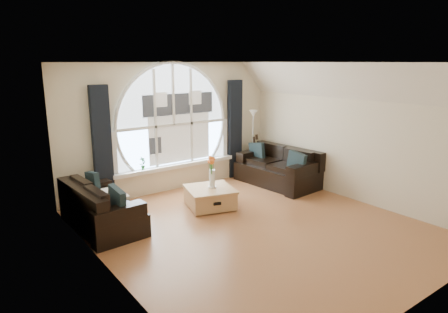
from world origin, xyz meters
TOP-DOWN VIEW (x-y plane):
  - ground at (0.00, 0.00)m, footprint 5.00×5.50m
  - ceiling at (0.00, 0.00)m, footprint 5.00×5.50m
  - wall_back at (0.00, 2.75)m, footprint 5.00×0.01m
  - wall_front at (0.00, -2.75)m, footprint 5.00×0.01m
  - wall_left at (-2.50, 0.00)m, footprint 0.01×5.50m
  - wall_right at (2.50, 0.00)m, footprint 0.01×5.50m
  - attic_slope at (2.20, 0.00)m, footprint 0.92×5.50m
  - arched_window at (0.00, 2.72)m, footprint 2.60×0.06m
  - window_sill at (0.00, 2.65)m, footprint 2.90×0.22m
  - window_frame at (0.00, 2.69)m, footprint 2.76×0.08m
  - neighbor_house at (0.15, 2.71)m, footprint 1.70×0.02m
  - curtain_left at (-1.60, 2.63)m, footprint 0.35×0.12m
  - curtain_right at (1.60, 2.63)m, footprint 0.35×0.12m
  - sofa_left at (-2.06, 1.52)m, footprint 0.95×1.74m
  - sofa_right at (1.96, 1.54)m, footprint 1.08×1.93m
  - coffee_chest at (-0.07, 1.25)m, footprint 1.06×1.06m
  - throw_blanket at (-1.93, 1.58)m, footprint 0.56×0.56m
  - vase_flowers at (-0.02, 1.25)m, footprint 0.24×0.24m
  - floor_lamp at (1.97, 2.40)m, footprint 0.24×0.24m
  - guitar at (1.89, 2.29)m, footprint 0.39×0.29m
  - potted_plant at (-0.78, 2.65)m, footprint 0.17×0.15m

SIDE VIEW (x-z plane):
  - ground at x=0.00m, z-range -0.01..0.01m
  - coffee_chest at x=-0.07m, z-range 0.00..0.42m
  - sofa_left at x=-2.06m, z-range 0.02..0.78m
  - sofa_right at x=1.96m, z-range -0.01..0.81m
  - throw_blanket at x=-1.93m, z-range 0.45..0.55m
  - window_sill at x=0.00m, z-range 0.47..0.55m
  - guitar at x=1.89m, z-range 0.00..1.06m
  - potted_plant at x=-0.78m, z-range 0.55..0.82m
  - vase_flowers at x=-0.02m, z-range 0.42..1.12m
  - floor_lamp at x=1.97m, z-range 0.00..1.60m
  - curtain_left at x=-1.60m, z-range 0.00..2.30m
  - curtain_right at x=1.60m, z-range 0.00..2.30m
  - wall_back at x=0.00m, z-range 0.00..2.70m
  - wall_front at x=0.00m, z-range 0.00..2.70m
  - wall_left at x=-2.50m, z-range 0.00..2.70m
  - wall_right at x=2.50m, z-range 0.00..2.70m
  - neighbor_house at x=0.15m, z-range 0.75..2.25m
  - arched_window at x=0.00m, z-range 0.55..2.70m
  - window_frame at x=0.00m, z-range 0.55..2.70m
  - attic_slope at x=2.20m, z-range 1.99..2.71m
  - ceiling at x=0.00m, z-range 2.70..2.71m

